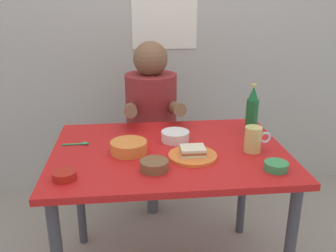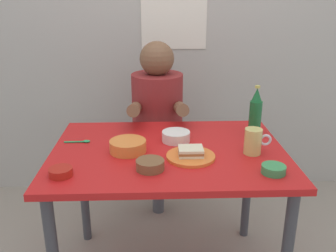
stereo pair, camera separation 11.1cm
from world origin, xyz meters
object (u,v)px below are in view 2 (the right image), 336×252
at_px(plate_orange, 191,156).
at_px(dining_table, 168,167).
at_px(stool, 158,166).
at_px(sandwich, 191,151).
at_px(beer_bottle, 255,113).
at_px(condiment_bowl_brown, 150,164).
at_px(person_seated, 157,107).
at_px(beer_mug, 253,141).

bearing_deg(plate_orange, dining_table, 134.12).
xyz_separation_m(stool, sandwich, (0.14, -0.73, 0.42)).
distance_m(beer_bottle, condiment_bowl_brown, 0.67).
height_order(dining_table, plate_orange, plate_orange).
bearing_deg(stool, person_seated, -90.00).
height_order(stool, beer_bottle, beer_bottle).
distance_m(plate_orange, sandwich, 0.02).
bearing_deg(person_seated, condiment_bowl_brown, -92.72).
height_order(dining_table, stool, dining_table).
distance_m(dining_table, beer_mug, 0.42).
distance_m(person_seated, sandwich, 0.73).
xyz_separation_m(plate_orange, beer_bottle, (0.36, 0.28, 0.11)).
relative_size(sandwich, condiment_bowl_brown, 0.92).
relative_size(dining_table, sandwich, 10.00).
xyz_separation_m(dining_table, beer_bottle, (0.45, 0.18, 0.21)).
distance_m(dining_table, condiment_bowl_brown, 0.25).
distance_m(sandwich, beer_bottle, 0.46).
xyz_separation_m(sandwich, condiment_bowl_brown, (-0.18, -0.11, -0.01)).
relative_size(stool, condiment_bowl_brown, 3.75).
height_order(dining_table, person_seated, person_seated).
relative_size(sandwich, beer_bottle, 0.42).
relative_size(dining_table, stool, 2.44).
height_order(dining_table, beer_mug, beer_mug).
distance_m(sandwich, beer_mug, 0.30).
height_order(person_seated, condiment_bowl_brown, person_seated).
bearing_deg(dining_table, plate_orange, -45.88).
height_order(beer_mug, beer_bottle, beer_bottle).
xyz_separation_m(stool, beer_bottle, (0.50, -0.45, 0.51)).
xyz_separation_m(beer_bottle, condiment_bowl_brown, (-0.54, -0.39, -0.10)).
xyz_separation_m(sandwich, beer_bottle, (0.36, 0.28, 0.09)).
xyz_separation_m(stool, plate_orange, (0.14, -0.73, 0.40)).
relative_size(dining_table, beer_bottle, 4.20).
bearing_deg(beer_bottle, condiment_bowl_brown, -144.32).
height_order(plate_orange, sandwich, sandwich).
relative_size(dining_table, person_seated, 1.53).
height_order(beer_mug, condiment_bowl_brown, beer_mug).
distance_m(dining_table, stool, 0.70).
height_order(plate_orange, beer_mug, beer_mug).
bearing_deg(stool, condiment_bowl_brown, -92.68).
xyz_separation_m(stool, condiment_bowl_brown, (-0.04, -0.84, 0.41)).
bearing_deg(person_seated, stool, 90.00).
xyz_separation_m(person_seated, beer_mug, (0.43, -0.68, 0.03)).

